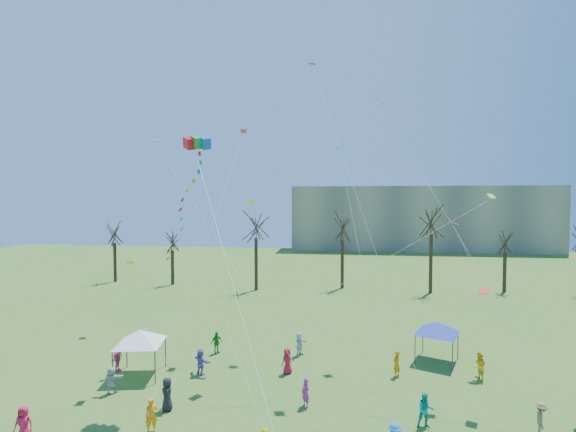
# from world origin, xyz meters

# --- Properties ---
(distant_building) EXTENTS (60.00, 14.00, 15.00)m
(distant_building) POSITION_xyz_m (22.00, 82.00, 7.50)
(distant_building) COLOR gray
(distant_building) RESTS_ON ground
(bare_tree_row) EXTENTS (67.27, 8.50, 11.73)m
(bare_tree_row) POSITION_xyz_m (3.49, 35.88, 7.21)
(bare_tree_row) COLOR black
(bare_tree_row) RESTS_ON ground
(big_box_kite) EXTENTS (4.77, 6.80, 19.10)m
(big_box_kite) POSITION_xyz_m (-6.40, 5.98, 11.44)
(big_box_kite) COLOR red
(big_box_kite) RESTS_ON ground
(canopy_tent_white) EXTENTS (4.08, 4.08, 3.11)m
(canopy_tent_white) POSITION_xyz_m (-10.75, 8.05, 2.63)
(canopy_tent_white) COLOR #3F3F44
(canopy_tent_white) RESTS_ON ground
(canopy_tent_blue) EXTENTS (3.59, 3.59, 2.94)m
(canopy_tent_blue) POSITION_xyz_m (9.81, 12.93, 2.49)
(canopy_tent_blue) COLOR #3F3F44
(canopy_tent_blue) RESTS_ON ground
(festival_crowd) EXTENTS (26.98, 14.05, 1.85)m
(festival_crowd) POSITION_xyz_m (-1.22, 6.43, 0.87)
(festival_crowd) COLOR #D01A43
(festival_crowd) RESTS_ON ground
(small_kites_aloft) EXTENTS (29.96, 19.58, 34.07)m
(small_kites_aloft) POSITION_xyz_m (0.40, 11.27, 12.18)
(small_kites_aloft) COLOR #FF9F0D
(small_kites_aloft) RESTS_ON ground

